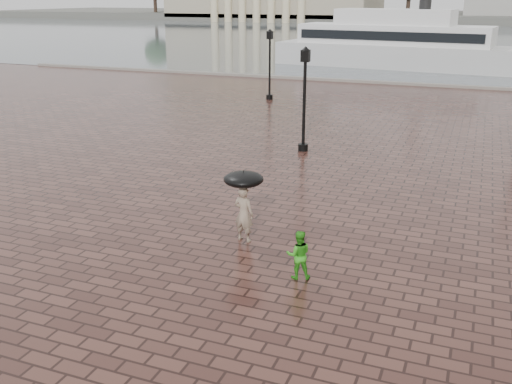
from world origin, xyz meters
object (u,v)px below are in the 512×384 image
(adult_pedestrian, at_px, (244,214))
(child_pedestrian, at_px, (299,255))
(street_lamps, at_px, (428,81))
(ferry_near, at_px, (393,44))

(adult_pedestrian, bearing_deg, child_pedestrian, 152.06)
(street_lamps, height_order, adult_pedestrian, street_lamps)
(adult_pedestrian, xyz_separation_m, child_pedestrian, (2.10, -1.59, -0.19))
(adult_pedestrian, relative_size, ferry_near, 0.07)
(street_lamps, bearing_deg, child_pedestrian, -93.14)
(street_lamps, relative_size, ferry_near, 0.94)
(child_pedestrian, relative_size, ferry_near, 0.05)
(adult_pedestrian, relative_size, child_pedestrian, 1.30)
(adult_pedestrian, distance_m, ferry_near, 43.53)
(child_pedestrian, xyz_separation_m, ferry_near, (-4.65, 45.02, 1.60))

